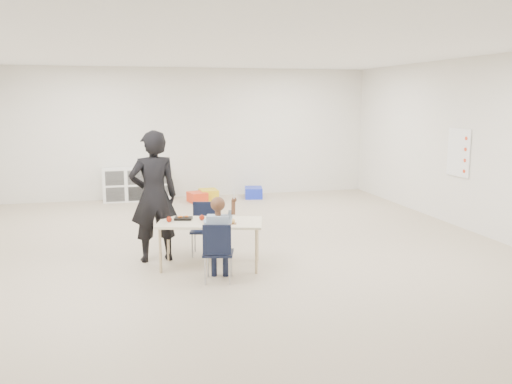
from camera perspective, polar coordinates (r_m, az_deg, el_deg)
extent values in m
plane|color=#BBA990|center=(7.78, -2.38, -6.15)|extent=(9.00, 9.00, 0.00)
plane|color=white|center=(7.51, -2.54, 14.85)|extent=(9.00, 9.00, 0.00)
cube|color=white|center=(11.95, -6.86, 6.18)|extent=(8.00, 0.02, 2.80)
cube|color=white|center=(3.29, 13.64, -3.39)|extent=(8.00, 0.02, 2.80)
cube|color=white|center=(9.20, 22.82, 4.43)|extent=(0.02, 9.00, 2.80)
cube|color=beige|center=(6.91, -4.85, -3.22)|extent=(1.43, 0.98, 0.03)
cube|color=black|center=(6.93, -4.05, -2.92)|extent=(0.25, 0.21, 0.03)
cube|color=black|center=(7.04, -7.65, -2.78)|extent=(0.25, 0.21, 0.03)
cube|color=white|center=(6.81, -4.83, -2.86)|extent=(0.09, 0.09, 0.10)
ellipsoid|color=tan|center=(6.76, -2.59, -3.07)|extent=(0.09, 0.09, 0.07)
sphere|color=maroon|center=(6.97, -5.72, -2.69)|extent=(0.07, 0.07, 0.07)
sphere|color=maroon|center=(6.93, -9.14, -2.86)|extent=(0.07, 0.07, 0.07)
cube|color=white|center=(11.75, -12.43, 0.81)|extent=(1.40, 0.40, 0.70)
cube|color=white|center=(9.69, 20.55, 3.91)|extent=(0.02, 0.60, 0.80)
imported|color=black|center=(7.23, -10.71, -0.47)|extent=(0.68, 0.49, 1.74)
cube|color=red|center=(11.40, -6.20, -0.54)|extent=(0.42, 0.49, 0.21)
cube|color=yellow|center=(11.63, -5.01, -0.28)|extent=(0.38, 0.48, 0.23)
cube|color=#1A2FCA|center=(11.82, -0.26, -0.06)|extent=(0.45, 0.54, 0.23)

